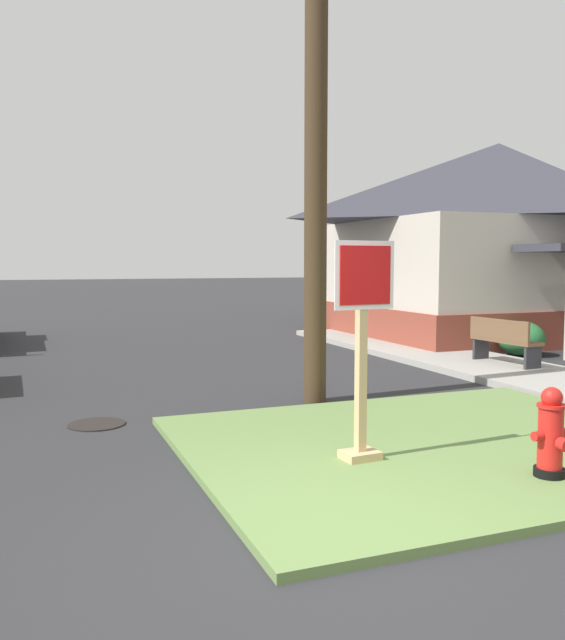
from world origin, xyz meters
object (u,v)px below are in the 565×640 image
object	(u,v)px
fire_hydrant	(551,435)
utility_pole	(316,21)
stop_sign	(362,358)
manhole_cover	(97,424)
street_bench	(503,339)

from	to	relation	value
fire_hydrant	utility_pole	xyz separation A→B (m)	(-0.54, 4.02, 4.88)
stop_sign	manhole_cover	distance (m)	3.68
stop_sign	manhole_cover	world-z (taller)	stop_sign
street_bench	fire_hydrant	bearing A→B (deg)	-126.34
manhole_cover	street_bench	xyz separation A→B (m)	(7.51, 1.52, 0.58)
manhole_cover	street_bench	world-z (taller)	street_bench
stop_sign	manhole_cover	size ratio (longest dim) A/B	3.06
stop_sign	street_bench	bearing A→B (deg)	38.77
utility_pole	manhole_cover	bearing A→B (deg)	-175.33
stop_sign	utility_pole	xyz separation A→B (m)	(0.81, 2.94, 4.26)
manhole_cover	utility_pole	distance (m)	6.17
street_bench	utility_pole	size ratio (longest dim) A/B	0.15
fire_hydrant	manhole_cover	distance (m)	5.24
fire_hydrant	manhole_cover	size ratio (longest dim) A/B	1.17
fire_hydrant	utility_pole	bearing A→B (deg)	97.63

